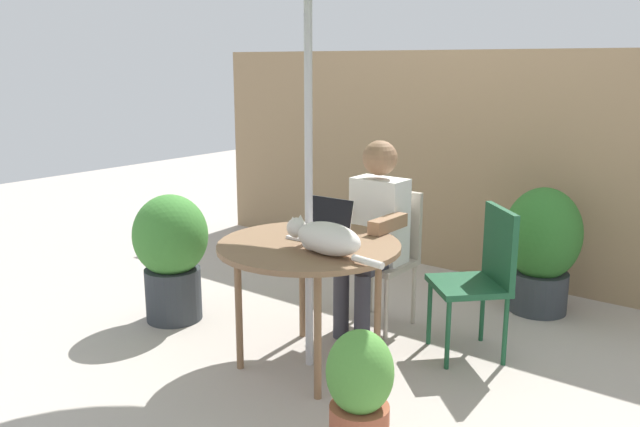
{
  "coord_description": "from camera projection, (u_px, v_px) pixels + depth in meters",
  "views": [
    {
      "loc": [
        2.18,
        -2.71,
        1.71
      ],
      "look_at": [
        0.0,
        0.1,
        0.88
      ],
      "focal_mm": 36.69,
      "sensor_mm": 36.0,
      "label": 1
    }
  ],
  "objects": [
    {
      "name": "ground_plane",
      "position": [
        309.0,
        364.0,
        3.78
      ],
      "size": [
        14.0,
        14.0,
        0.0
      ],
      "primitive_type": "plane",
      "color": "#ADA399"
    },
    {
      "name": "patio_table",
      "position": [
        309.0,
        254.0,
        3.62
      ],
      "size": [
        1.02,
        1.02,
        0.73
      ],
      "color": "brown",
      "rests_on": "ground"
    },
    {
      "name": "potted_plant_near_fence",
      "position": [
        171.0,
        251.0,
        4.33
      ],
      "size": [
        0.49,
        0.49,
        0.86
      ],
      "color": "#33383D",
      "rests_on": "ground"
    },
    {
      "name": "laptop",
      "position": [
        324.0,
        226.0,
        3.74
      ],
      "size": [
        0.31,
        0.26,
        0.21
      ],
      "color": "silver",
      "rests_on": "patio_table"
    },
    {
      "name": "cat",
      "position": [
        325.0,
        238.0,
        3.4
      ],
      "size": [
        0.65,
        0.22,
        0.17
      ],
      "color": "silver",
      "rests_on": "patio_table"
    },
    {
      "name": "chair_empty",
      "position": [
        483.0,
        270.0,
        3.8
      ],
      "size": [
        0.57,
        0.57,
        0.89
      ],
      "color": "#194C2D",
      "rests_on": "ground"
    },
    {
      "name": "chair_occupied",
      "position": [
        386.0,
        247.0,
        4.28
      ],
      "size": [
        0.4,
        0.4,
        0.89
      ],
      "color": "#B2A899",
      "rests_on": "ground"
    },
    {
      "name": "potted_plant_corner",
      "position": [
        360.0,
        394.0,
        2.8
      ],
      "size": [
        0.29,
        0.29,
        0.6
      ],
      "color": "#9E5138",
      "rests_on": "ground"
    },
    {
      "name": "person_seated",
      "position": [
        373.0,
        226.0,
        4.12
      ],
      "size": [
        0.48,
        0.48,
        1.23
      ],
      "color": "white",
      "rests_on": "ground"
    },
    {
      "name": "fence_back",
      "position": [
        476.0,
        165.0,
        5.21
      ],
      "size": [
        5.31,
        0.08,
        1.79
      ],
      "primitive_type": "cube",
      "color": "#937756",
      "rests_on": "ground"
    },
    {
      "name": "potted_plant_by_chair",
      "position": [
        542.0,
        246.0,
        4.48
      ],
      "size": [
        0.52,
        0.52,
        0.88
      ],
      "color": "#33383D",
      "rests_on": "ground"
    }
  ]
}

